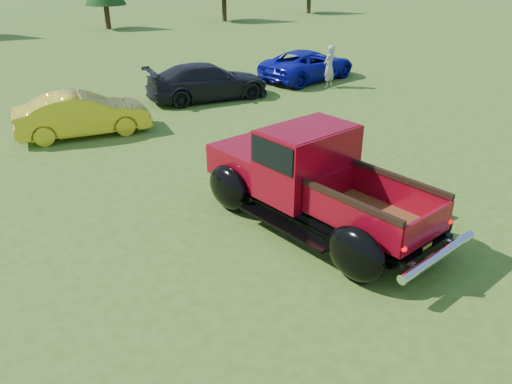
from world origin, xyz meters
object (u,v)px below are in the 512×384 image
at_px(show_car_yellow, 83,114).
at_px(show_car_blue, 308,65).
at_px(pickup_truck, 306,177).
at_px(show_car_grey, 208,81).
at_px(spectator, 329,67).

xyz_separation_m(show_car_yellow, show_car_blue, (9.85, 2.16, -0.01)).
distance_m(pickup_truck, show_car_yellow, 7.84).
height_order(show_car_yellow, show_car_blue, show_car_yellow).
height_order(pickup_truck, show_car_yellow, pickup_truck).
xyz_separation_m(show_car_grey, spectator, (4.81, -0.98, 0.18)).
height_order(show_car_yellow, show_car_grey, show_car_grey).
bearing_deg(spectator, show_car_grey, -32.36).
relative_size(pickup_truck, spectator, 3.28).
relative_size(show_car_yellow, spectator, 2.30).
bearing_deg(spectator, show_car_yellow, -16.97).
bearing_deg(show_car_yellow, show_car_grey, -63.40).
distance_m(show_car_blue, spectator, 1.53).
xyz_separation_m(show_car_yellow, show_car_grey, (4.89, 1.64, 0.02)).
bearing_deg(show_car_blue, show_car_grey, 84.55).
distance_m(show_car_yellow, show_car_grey, 5.15).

